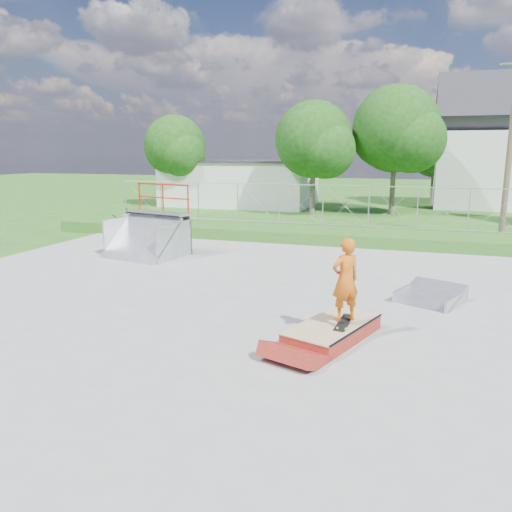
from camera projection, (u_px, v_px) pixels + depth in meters
The scene contains 17 objects.
ground at pixel (245, 303), 12.56m from camera, with size 120.00×120.00×0.00m, color #255618.
concrete_pad at pixel (245, 302), 12.56m from camera, with size 20.00×16.00×0.04m, color gray.
grass_berm at pixel (318, 234), 21.36m from camera, with size 24.00×3.00×0.50m, color #255618.
grind_box at pixel (333, 332), 10.10m from camera, with size 1.80×2.52×0.34m.
quarter_pipe at pixel (144, 222), 17.74m from camera, with size 2.57×2.17×2.57m, color gray, non-canonical shape.
flat_bank_ramp at pixel (430, 295), 12.50m from camera, with size 1.37×1.46×0.42m, color gray, non-canonical shape.
skateboard at pixel (344, 323), 9.95m from camera, with size 0.22×0.80×0.02m, color black.
skater at pixel (345, 283), 9.78m from camera, with size 0.60×0.40×1.65m, color #C55811.
concrete_stairs at pixel (134, 225), 23.14m from camera, with size 1.50×1.60×0.80m, color gray, non-canonical shape.
chain_link_fence at pixel (323, 205), 22.05m from camera, with size 20.00×0.06×1.80m, color #A1A2A9, non-canonical shape.
utility_building_flat at pixel (240, 184), 35.14m from camera, with size 10.00×6.00×3.00m, color silver.
gable_house at pixel (500, 150), 33.27m from camera, with size 8.40×6.08×8.94m.
utility_pole at pixel (510, 145), 20.65m from camera, with size 0.24×0.24×8.00m, color brown.
tree_left_near at pixel (317, 142), 28.82m from camera, with size 4.76×4.48×6.65m.
tree_center at pixel (401, 132), 29.17m from camera, with size 5.44×5.12×7.60m.
tree_left_far at pixel (177, 148), 33.77m from camera, with size 4.42×4.16×6.18m.
tree_back_mid at pixel (438, 153), 36.18m from camera, with size 4.08×3.84×5.70m.
Camera 1 is at (3.97, -11.38, 3.75)m, focal length 35.00 mm.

